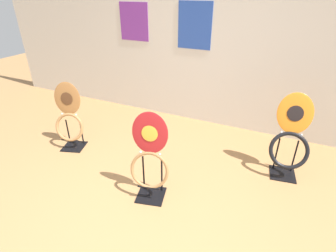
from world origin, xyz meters
name	(u,v)px	position (x,y,z in m)	size (l,w,h in m)	color
ground_plane	(130,231)	(0.00, 0.00, 0.00)	(14.00, 14.00, 0.00)	#A37547
wall_back	(217,38)	(0.00, 2.40, 1.30)	(8.00, 0.07, 2.60)	silver
toilet_seat_display_woodgrain	(69,118)	(-1.46, 0.88, 0.43)	(0.41, 0.35, 0.90)	black
toilet_seat_display_orange_sun	(290,140)	(1.17, 1.48, 0.45)	(0.45, 0.39, 0.95)	black
toilet_seat_display_crimson_swirl	(150,160)	(-0.05, 0.49, 0.45)	(0.41, 0.34, 0.94)	black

